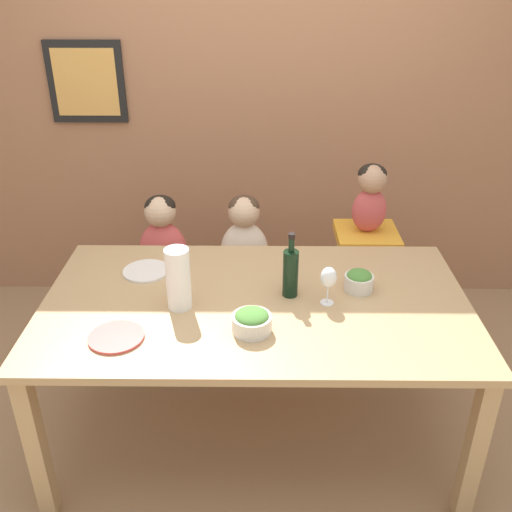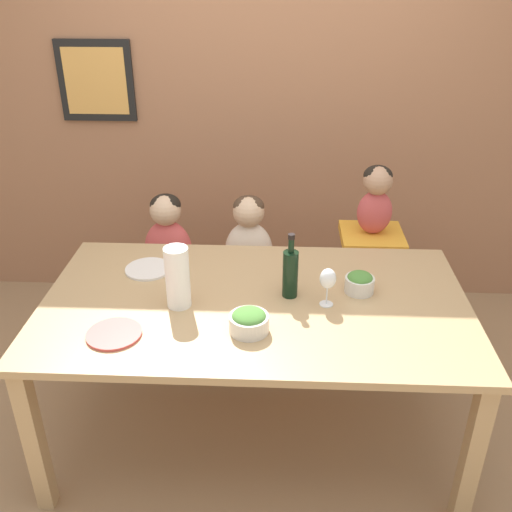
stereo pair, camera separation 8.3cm
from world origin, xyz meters
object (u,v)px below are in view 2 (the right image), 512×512
(person_child_left, at_px, (167,235))
(wine_glass_near, at_px, (328,279))
(person_baby_right, at_px, (376,195))
(wine_bottle, at_px, (290,272))
(chair_right_highchair, at_px, (370,259))
(person_child_center, at_px, (249,237))
(paper_towel_roll, at_px, (178,277))
(chair_far_left, at_px, (172,286))
(dinner_plate_front_left, at_px, (114,334))
(chair_far_center, at_px, (249,288))
(dinner_plate_back_left, at_px, (148,269))
(salad_bowl_small, at_px, (360,282))
(salad_bowl_large, at_px, (249,321))

(person_child_left, height_order, wine_glass_near, person_child_left)
(person_baby_right, distance_m, wine_bottle, 0.87)
(chair_right_highchair, height_order, person_child_center, person_child_center)
(person_child_center, xyz_separation_m, paper_towel_roll, (-0.26, -0.83, 0.21))
(chair_far_left, height_order, wine_glass_near, wine_glass_near)
(paper_towel_roll, xyz_separation_m, dinner_plate_front_left, (-0.23, -0.24, -0.13))
(person_child_left, height_order, paper_towel_roll, paper_towel_roll)
(chair_far_left, height_order, chair_far_center, same)
(chair_far_left, xyz_separation_m, chair_right_highchair, (1.16, -0.00, 0.21))
(chair_far_center, distance_m, dinner_plate_back_left, 0.81)
(person_baby_right, bearing_deg, wine_glass_near, -111.18)
(chair_far_center, height_order, wine_glass_near, wine_glass_near)
(wine_bottle, xyz_separation_m, dinner_plate_front_left, (-0.71, -0.34, -0.11))
(paper_towel_roll, height_order, dinner_plate_front_left, paper_towel_roll)
(chair_far_left, height_order, chair_right_highchair, chair_right_highchair)
(chair_far_left, bearing_deg, chair_right_highchair, -0.00)
(wine_bottle, relative_size, salad_bowl_small, 2.29)
(chair_far_left, distance_m, person_child_center, 0.58)
(person_baby_right, height_order, wine_glass_near, person_baby_right)
(person_baby_right, xyz_separation_m, wine_bottle, (-0.47, -0.73, -0.08))
(chair_far_left, xyz_separation_m, salad_bowl_small, (1.01, -0.68, 0.45))
(chair_far_center, relative_size, dinner_plate_front_left, 1.98)
(chair_far_left, relative_size, salad_bowl_large, 2.72)
(chair_right_highchair, relative_size, person_child_center, 1.46)
(chair_far_left, xyz_separation_m, wine_glass_near, (0.85, -0.80, 0.53))
(chair_right_highchair, distance_m, salad_bowl_small, 0.74)
(person_baby_right, relative_size, dinner_plate_back_left, 1.75)
(person_baby_right, bearing_deg, person_child_center, -179.96)
(wine_glass_near, relative_size, dinner_plate_back_left, 0.79)
(wine_bottle, xyz_separation_m, paper_towel_roll, (-0.48, -0.10, 0.02))
(person_child_left, bearing_deg, wine_bottle, -46.35)
(person_baby_right, height_order, paper_towel_roll, person_baby_right)
(wine_glass_near, distance_m, salad_bowl_large, 0.40)
(chair_far_center, distance_m, person_baby_right, 0.92)
(chair_far_left, relative_size, person_child_center, 0.86)
(dinner_plate_back_left, bearing_deg, dinner_plate_front_left, -92.46)
(person_child_center, distance_m, salad_bowl_large, 1.02)
(wine_bottle, relative_size, paper_towel_roll, 1.09)
(wine_bottle, xyz_separation_m, salad_bowl_small, (0.31, 0.05, -0.07))
(person_child_left, bearing_deg, dinner_plate_back_left, -88.95)
(paper_towel_roll, height_order, dinner_plate_back_left, paper_towel_roll)
(salad_bowl_small, relative_size, dinner_plate_back_left, 0.60)
(chair_right_highchair, bearing_deg, dinner_plate_back_left, -155.49)
(chair_far_left, relative_size, wine_glass_near, 2.49)
(chair_far_center, distance_m, wine_bottle, 0.92)
(chair_right_highchair, relative_size, salad_bowl_small, 5.64)
(chair_far_left, relative_size, salad_bowl_small, 3.31)
(salad_bowl_large, height_order, dinner_plate_back_left, salad_bowl_large)
(dinner_plate_back_left, bearing_deg, wine_bottle, -16.33)
(dinner_plate_front_left, bearing_deg, chair_far_center, 65.68)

